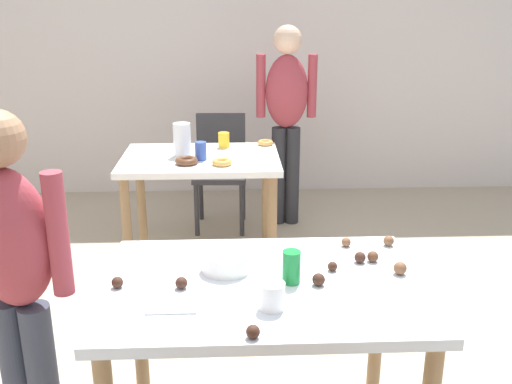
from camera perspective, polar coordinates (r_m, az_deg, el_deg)
name	(u,v)px	position (r m, az deg, el deg)	size (l,w,h in m)	color
wall_back	(256,48)	(5.29, -0.03, 13.88)	(6.40, 0.10, 2.60)	silver
dining_table_near	(264,307)	(2.19, 0.79, -11.09)	(1.16, 0.80, 0.75)	silver
dining_table_far	(201,174)	(3.83, -5.38, 1.77)	(1.01, 0.73, 0.75)	white
chair_far_table	(221,164)	(4.55, -3.46, 2.76)	(0.42, 0.42, 0.87)	#2D2D33
person_girl_near	(15,273)	(2.20, -22.40, -7.30)	(0.45, 0.29, 1.40)	#383D4C
person_adult_far	(286,109)	(4.48, 2.98, 8.10)	(0.45, 0.21, 1.53)	#28282D
mixing_bowl	(226,262)	(2.22, -2.91, -6.78)	(0.19, 0.19, 0.07)	white
soda_can	(291,267)	(2.12, 3.47, -7.30)	(0.07, 0.07, 0.12)	#198438
fork_near	(171,313)	(1.97, -8.30, -11.56)	(0.17, 0.02, 0.01)	silver
cup_near_0	(272,296)	(1.96, 1.57, -10.06)	(0.09, 0.09, 0.09)	white
cake_ball_0	(181,283)	(2.11, -7.28, -8.77)	(0.04, 0.04, 0.04)	#3D2319
cake_ball_1	(117,282)	(2.15, -13.35, -8.55)	(0.04, 0.04, 0.04)	#3D2319
cake_ball_2	(400,268)	(2.25, 13.85, -7.22)	(0.05, 0.05, 0.05)	brown
cake_ball_3	(389,241)	(2.49, 12.79, -4.66)	(0.04, 0.04, 0.04)	brown
cake_ball_4	(373,257)	(2.33, 11.31, -6.18)	(0.04, 0.04, 0.04)	brown
cake_ball_5	(253,332)	(1.82, -0.30, -13.44)	(0.04, 0.04, 0.04)	#3D2319
cake_ball_6	(332,266)	(2.24, 7.45, -7.19)	(0.04, 0.04, 0.04)	#3D2319
cake_ball_7	(346,242)	(2.45, 8.76, -4.84)	(0.04, 0.04, 0.04)	brown
cake_ball_8	(275,285)	(2.08, 1.83, -9.06)	(0.04, 0.04, 0.04)	brown
cake_ball_9	(319,279)	(2.12, 6.11, -8.47)	(0.05, 0.05, 0.05)	#3D2319
cake_ball_10	(226,250)	(2.35, -2.97, -5.64)	(0.04, 0.04, 0.04)	brown
cake_ball_11	(360,257)	(2.32, 10.09, -6.29)	(0.04, 0.04, 0.04)	#3D2319
pitcher_far	(182,139)	(3.81, -7.20, 5.10)	(0.11, 0.11, 0.21)	white
cup_far_0	(201,151)	(3.70, -5.40, 4.00)	(0.07, 0.07, 0.12)	#3351B2
cup_far_1	(224,140)	(4.01, -3.15, 5.08)	(0.08, 0.08, 0.10)	yellow
donut_far_0	(187,161)	(3.63, -6.78, 3.04)	(0.14, 0.14, 0.04)	brown
donut_far_1	(222,162)	(3.59, -3.33, 2.92)	(0.12, 0.12, 0.04)	gold
donut_far_2	(265,143)	(4.07, 0.92, 4.83)	(0.11, 0.11, 0.03)	gold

